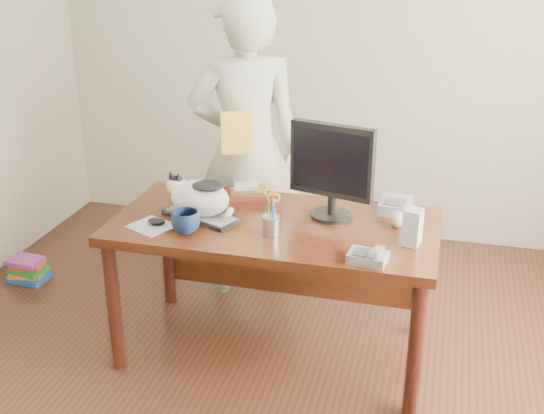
{
  "coord_description": "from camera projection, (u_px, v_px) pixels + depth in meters",
  "views": [
    {
      "loc": [
        0.77,
        -2.38,
        2.11
      ],
      "look_at": [
        0.0,
        0.55,
        0.85
      ],
      "focal_mm": 45.0,
      "sensor_mm": 36.0,
      "label": 1
    }
  ],
  "objects": [
    {
      "name": "room",
      "position": [
        235.0,
        140.0,
        2.6
      ],
      "size": [
        4.5,
        4.5,
        4.5
      ],
      "color": "black",
      "rests_on": "ground"
    },
    {
      "name": "desk",
      "position": [
        278.0,
        242.0,
        3.49
      ],
      "size": [
        1.6,
        0.8,
        0.75
      ],
      "color": "black",
      "rests_on": "ground"
    },
    {
      "name": "keyboard",
      "position": [
        201.0,
        216.0,
        3.41
      ],
      "size": [
        0.42,
        0.29,
        0.02
      ],
      "rotation": [
        0.0,
        0.0,
        -0.38
      ],
      "color": "black",
      "rests_on": "desk"
    },
    {
      "name": "cat",
      "position": [
        198.0,
        196.0,
        3.37
      ],
      "size": [
        0.38,
        0.28,
        0.22
      ],
      "rotation": [
        0.0,
        0.0,
        -0.38
      ],
      "color": "white",
      "rests_on": "keyboard"
    },
    {
      "name": "monitor",
      "position": [
        332.0,
        166.0,
        3.31
      ],
      "size": [
        0.43,
        0.25,
        0.48
      ],
      "rotation": [
        0.0,
        0.0,
        -0.24
      ],
      "color": "black",
      "rests_on": "desk"
    },
    {
      "name": "pen_cup",
      "position": [
        271.0,
        223.0,
        3.21
      ],
      "size": [
        0.09,
        0.09,
        0.22
      ],
      "rotation": [
        0.0,
        0.0,
        -0.05
      ],
      "color": "#999A9F",
      "rests_on": "desk"
    },
    {
      "name": "mousepad",
      "position": [
        151.0,
        226.0,
        3.31
      ],
      "size": [
        0.25,
        0.24,
        0.0
      ],
      "rotation": [
        0.0,
        0.0,
        -0.42
      ],
      "color": "silver",
      "rests_on": "desk"
    },
    {
      "name": "mouse",
      "position": [
        157.0,
        221.0,
        3.32
      ],
      "size": [
        0.11,
        0.09,
        0.04
      ],
      "rotation": [
        0.0,
        0.0,
        -0.42
      ],
      "color": "black",
      "rests_on": "mousepad"
    },
    {
      "name": "coffee_mug",
      "position": [
        186.0,
        222.0,
        3.23
      ],
      "size": [
        0.19,
        0.19,
        0.11
      ],
      "primitive_type": "imported",
      "rotation": [
        0.0,
        0.0,
        0.55
      ],
      "color": "black",
      "rests_on": "desk"
    },
    {
      "name": "phone",
      "position": [
        369.0,
        256.0,
        2.96
      ],
      "size": [
        0.18,
        0.15,
        0.08
      ],
      "rotation": [
        0.0,
        0.0,
        -0.13
      ],
      "color": "slate",
      "rests_on": "desk"
    },
    {
      "name": "speaker",
      "position": [
        412.0,
        227.0,
        3.1
      ],
      "size": [
        0.09,
        0.1,
        0.17
      ],
      "rotation": [
        0.0,
        0.0,
        -0.21
      ],
      "color": "#AEAEB1",
      "rests_on": "desk"
    },
    {
      "name": "baseball",
      "position": [
        398.0,
        219.0,
        3.3
      ],
      "size": [
        0.08,
        0.08,
        0.08
      ],
      "rotation": [
        0.0,
        0.0,
        -0.29
      ],
      "color": "beige",
      "rests_on": "desk"
    },
    {
      "name": "book_stack",
      "position": [
        248.0,
        192.0,
        3.65
      ],
      "size": [
        0.23,
        0.19,
        0.07
      ],
      "rotation": [
        0.0,
        0.0,
        0.23
      ],
      "color": "#4A1913",
      "rests_on": "desk"
    },
    {
      "name": "calculator",
      "position": [
        395.0,
        205.0,
        3.49
      ],
      "size": [
        0.17,
        0.21,
        0.06
      ],
      "rotation": [
        0.0,
        0.0,
        -0.06
      ],
      "color": "slate",
      "rests_on": "desk"
    },
    {
      "name": "person",
      "position": [
        246.0,
        150.0,
        3.95
      ],
      "size": [
        0.77,
        0.64,
        1.8
      ],
      "primitive_type": "imported",
      "rotation": [
        0.0,
        0.0,
        3.51
      ],
      "color": "white",
      "rests_on": "ground"
    },
    {
      "name": "held_book",
      "position": [
        236.0,
        133.0,
        3.74
      ],
      "size": [
        0.2,
        0.16,
        0.24
      ],
      "rotation": [
        0.0,
        0.0,
        0.37
      ],
      "color": "yellow",
      "rests_on": "person"
    },
    {
      "name": "book_pile_b",
      "position": [
        28.0,
        270.0,
        4.35
      ],
      "size": [
        0.26,
        0.2,
        0.15
      ],
      "color": "#1A409F",
      "rests_on": "ground"
    }
  ]
}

